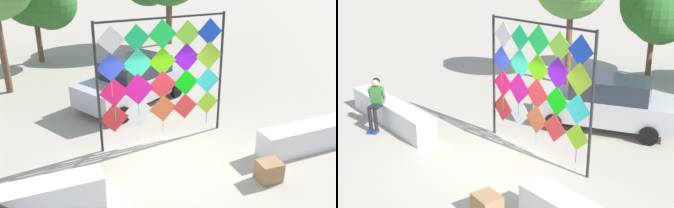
% 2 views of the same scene
% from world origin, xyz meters
% --- Properties ---
extents(ground, '(120.00, 120.00, 0.00)m').
position_xyz_m(ground, '(0.00, 0.00, 0.00)').
color(ground, '#ADA393').
extents(plaza_ledge_right, '(4.48, 0.61, 0.71)m').
position_xyz_m(plaza_ledge_right, '(4.29, -0.59, 0.36)').
color(plaza_ledge_right, white).
rests_on(plaza_ledge_right, ground).
extents(kite_display_rack, '(3.57, 0.08, 3.45)m').
position_xyz_m(kite_display_rack, '(0.11, 1.40, 1.99)').
color(kite_display_rack, '#232328').
rests_on(kite_display_rack, ground).
extents(parked_car, '(4.32, 3.41, 1.55)m').
position_xyz_m(parked_car, '(0.17, 4.26, 0.78)').
color(parked_car, '#B7B7BC').
rests_on(parked_car, ground).
extents(cardboard_box_large, '(0.56, 0.48, 0.48)m').
position_xyz_m(cardboard_box_large, '(1.66, -1.38, 0.24)').
color(cardboard_box_large, '#9E754C').
rests_on(cardboard_box_large, ground).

